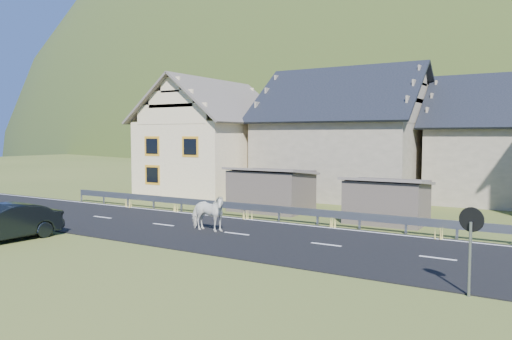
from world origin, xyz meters
The scene contains 12 objects.
ground centered at (0.00, 0.00, 0.00)m, with size 160.00×160.00×0.00m, color #41501F.
road centered at (0.00, 0.00, 0.02)m, with size 60.00×7.00×0.04m, color black.
lane_markings centered at (0.00, 0.00, 0.04)m, with size 60.00×6.60×0.01m, color silver.
guardrail centered at (0.00, 3.68, 0.56)m, with size 28.10×0.09×0.75m.
shed_left centered at (-2.00, 6.50, 1.10)m, with size 4.30×3.30×2.40m, color brown.
shed_right centered at (4.50, 6.00, 1.00)m, with size 3.80×2.90×2.20m, color brown.
house_cream centered at (-10.00, 12.00, 4.36)m, with size 7.80×9.80×8.30m.
house_stone_a centered at (-1.00, 15.00, 4.63)m, with size 10.80×9.80×8.90m.
conifer_patch centered at (-55.00, 110.00, 6.00)m, with size 76.00×50.00×28.00m, color black.
horse centered at (-1.37, -0.19, 0.83)m, with size 1.88×0.85×1.59m, color white.
car centered at (-7.05, -5.78, 0.72)m, with size 1.51×4.34×1.43m, color black.
traffic_mirror centered at (9.46, -3.54, 1.68)m, with size 0.63×0.24×2.30m.
Camera 1 is at (11.25, -17.09, 4.12)m, focal length 35.00 mm.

